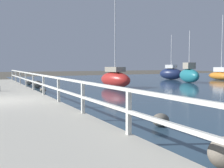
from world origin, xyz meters
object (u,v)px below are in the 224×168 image
(sailboat_navy, at_px, (171,73))
(sailboat_teal, at_px, (189,75))
(sailboat_red, at_px, (115,79))
(sailboat_orange, at_px, (221,75))

(sailboat_navy, xyz_separation_m, sailboat_teal, (-2.13, -5.42, 0.05))
(sailboat_teal, bearing_deg, sailboat_red, -151.38)
(sailboat_red, distance_m, sailboat_teal, 9.82)
(sailboat_teal, bearing_deg, sailboat_navy, 85.66)
(sailboat_orange, relative_size, sailboat_navy, 1.40)
(sailboat_orange, bearing_deg, sailboat_red, -161.42)
(sailboat_orange, height_order, sailboat_navy, sailboat_orange)
(sailboat_navy, distance_m, sailboat_teal, 5.82)
(sailboat_navy, xyz_separation_m, sailboat_red, (-11.75, -7.37, -0.04))
(sailboat_orange, bearing_deg, sailboat_navy, 149.25)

